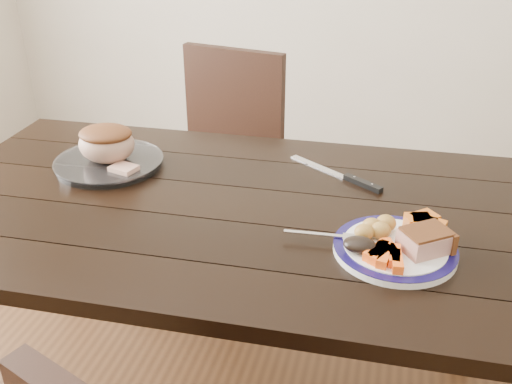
% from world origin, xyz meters
% --- Properties ---
extents(dining_table, '(1.63, 0.96, 0.75)m').
position_xyz_m(dining_table, '(0.00, 0.00, 0.66)').
color(dining_table, black).
rests_on(dining_table, ground).
extents(chair_far, '(0.49, 0.50, 0.93)m').
position_xyz_m(chair_far, '(-0.26, 0.74, 0.52)').
color(chair_far, black).
rests_on(chair_far, ground).
extents(dinner_plate, '(0.27, 0.27, 0.02)m').
position_xyz_m(dinner_plate, '(0.42, -0.13, 0.76)').
color(dinner_plate, white).
rests_on(dinner_plate, dining_table).
extents(plate_rim, '(0.27, 0.27, 0.02)m').
position_xyz_m(plate_rim, '(0.42, -0.13, 0.77)').
color(plate_rim, '#120D42').
rests_on(plate_rim, dinner_plate).
extents(serving_platter, '(0.30, 0.30, 0.02)m').
position_xyz_m(serving_platter, '(-0.39, 0.12, 0.76)').
color(serving_platter, white).
rests_on(serving_platter, dining_table).
extents(pork_slice, '(0.12, 0.12, 0.04)m').
position_xyz_m(pork_slice, '(0.48, -0.13, 0.79)').
color(pork_slice, tan).
rests_on(pork_slice, dinner_plate).
extents(roasted_potatoes, '(0.09, 0.09, 0.04)m').
position_xyz_m(roasted_potatoes, '(0.38, -0.10, 0.79)').
color(roasted_potatoes, gold).
rests_on(roasted_potatoes, dinner_plate).
extents(carrot_batons, '(0.09, 0.11, 0.02)m').
position_xyz_m(carrot_batons, '(0.40, -0.19, 0.78)').
color(carrot_batons, '#FF5D15').
rests_on(carrot_batons, dinner_plate).
extents(pumpkin_wedges, '(0.10, 0.09, 0.04)m').
position_xyz_m(pumpkin_wedges, '(0.48, -0.06, 0.79)').
color(pumpkin_wedges, orange).
rests_on(pumpkin_wedges, dinner_plate).
extents(dark_mushroom, '(0.07, 0.05, 0.03)m').
position_xyz_m(dark_mushroom, '(0.35, -0.17, 0.79)').
color(dark_mushroom, black).
rests_on(dark_mushroom, dinner_plate).
extents(fork, '(0.18, 0.03, 0.00)m').
position_xyz_m(fork, '(0.28, -0.13, 0.77)').
color(fork, silver).
rests_on(fork, dinner_plate).
extents(roast_joint, '(0.16, 0.14, 0.11)m').
position_xyz_m(roast_joint, '(-0.39, 0.12, 0.82)').
color(roast_joint, tan).
rests_on(roast_joint, serving_platter).
extents(cut_slice, '(0.08, 0.07, 0.02)m').
position_xyz_m(cut_slice, '(-0.32, 0.07, 0.78)').
color(cut_slice, tan).
rests_on(cut_slice, serving_platter).
extents(carving_knife, '(0.28, 0.19, 0.01)m').
position_xyz_m(carving_knife, '(0.29, 0.20, 0.76)').
color(carving_knife, silver).
rests_on(carving_knife, dining_table).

